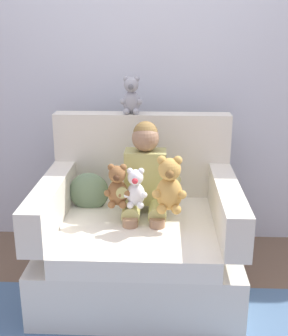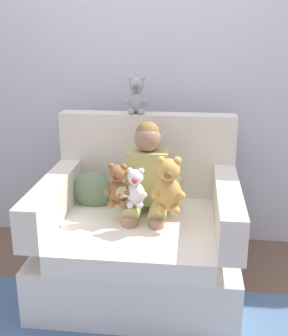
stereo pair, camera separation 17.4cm
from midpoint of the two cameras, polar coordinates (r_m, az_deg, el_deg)
The scene contains 9 objects.
ground_plane at distance 2.97m, azimuth 1.16°, elevation -14.80°, with size 8.00×8.00×0.00m, color brown.
back_wall at distance 3.28m, azimuth 2.64°, elevation 12.58°, with size 6.00×0.10×2.60m, color silver.
armchair at distance 2.85m, azimuth 1.29°, elevation -8.78°, with size 1.19×1.04×1.04m.
seated_child at distance 2.75m, azimuth 2.16°, elevation -1.84°, with size 0.45×0.39×0.82m.
plush_brown at distance 2.63m, azimuth -1.51°, elevation -2.34°, with size 0.16×0.13×0.26m.
plush_honey at distance 2.54m, azimuth 5.14°, elevation -2.38°, with size 0.20×0.16×0.33m.
plush_white at distance 2.62m, azimuth 0.81°, elevation -2.68°, with size 0.14×0.12×0.24m.
plush_grey_on_backrest at distance 2.98m, azimuth 0.75°, elevation 9.23°, with size 0.15×0.12×0.25m.
throw_pillow at distance 2.94m, azimuth -4.96°, elevation -2.92°, with size 0.26×0.12×0.26m, color slate.
Camera 2 is at (0.32, -2.48, 1.61)m, focal length 47.36 mm.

